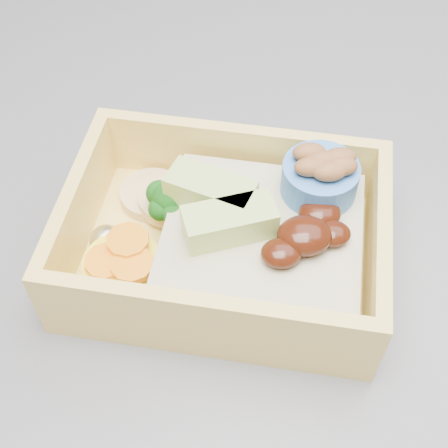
{
  "coord_description": "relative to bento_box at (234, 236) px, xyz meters",
  "views": [
    {
      "loc": [
        -0.04,
        -0.32,
        1.26
      ],
      "look_at": [
        -0.02,
        -0.08,
        0.96
      ],
      "focal_mm": 50.0,
      "sensor_mm": 36.0,
      "label": 1
    }
  ],
  "objects": [
    {
      "name": "bento_box",
      "position": [
        0.0,
        0.0,
        0.0
      ],
      "size": [
        0.23,
        0.19,
        0.07
      ],
      "rotation": [
        0.0,
        0.0,
        -0.25
      ],
      "color": "#F9D466",
      "rests_on": "island"
    }
  ]
}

